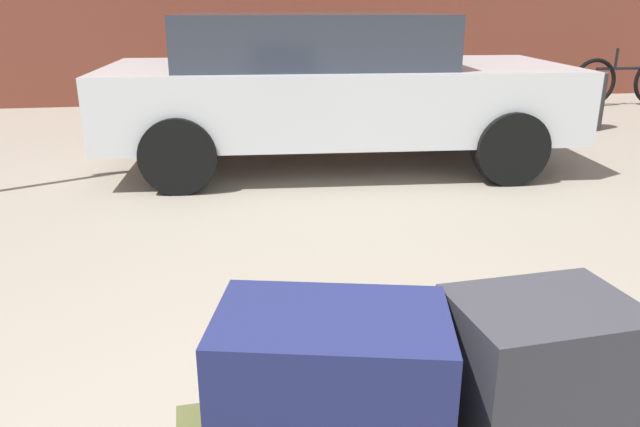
{
  "coord_description": "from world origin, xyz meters",
  "views": [
    {
      "loc": [
        -0.38,
        -1.17,
        1.52
      ],
      "look_at": [
        0.0,
        1.2,
        0.69
      ],
      "focal_mm": 34.4,
      "sensor_mm": 36.0,
      "label": 1
    }
  ],
  "objects_px": {
    "duffel_bag_black_front_right": "(459,400)",
    "bicycle_leaning": "(625,81)",
    "bollard_kerb_near": "(473,105)",
    "bollard_kerb_mid": "(593,101)",
    "suitcase_charcoal_rear_right": "(531,423)",
    "duffel_bag_navy_topmost_pile": "(331,377)",
    "parked_car": "(331,86)"
  },
  "relations": [
    {
      "from": "suitcase_charcoal_rear_right",
      "to": "bollard_kerb_near",
      "type": "bearing_deg",
      "value": 63.74
    },
    {
      "from": "duffel_bag_navy_topmost_pile",
      "to": "suitcase_charcoal_rear_right",
      "type": "bearing_deg",
      "value": 14.27
    },
    {
      "from": "duffel_bag_black_front_right",
      "to": "bollard_kerb_near",
      "type": "distance_m",
      "value": 6.15
    },
    {
      "from": "bollard_kerb_near",
      "to": "suitcase_charcoal_rear_right",
      "type": "bearing_deg",
      "value": -111.46
    },
    {
      "from": "suitcase_charcoal_rear_right",
      "to": "bicycle_leaning",
      "type": "relative_size",
      "value": 0.34
    },
    {
      "from": "duffel_bag_black_front_right",
      "to": "duffel_bag_navy_topmost_pile",
      "type": "xyz_separation_m",
      "value": [
        -0.41,
        -0.3,
        0.32
      ]
    },
    {
      "from": "duffel_bag_navy_topmost_pile",
      "to": "bollard_kerb_near",
      "type": "distance_m",
      "value": 6.6
    },
    {
      "from": "duffel_bag_navy_topmost_pile",
      "to": "bollard_kerb_near",
      "type": "xyz_separation_m",
      "value": [
        2.79,
        5.96,
        -0.46
      ]
    },
    {
      "from": "bicycle_leaning",
      "to": "bollard_kerb_mid",
      "type": "xyz_separation_m",
      "value": [
        -1.57,
        -1.67,
        -0.02
      ]
    },
    {
      "from": "parked_car",
      "to": "suitcase_charcoal_rear_right",
      "type": "bearing_deg",
      "value": -94.66
    },
    {
      "from": "duffel_bag_navy_topmost_pile",
      "to": "duffel_bag_black_front_right",
      "type": "bearing_deg",
      "value": 49.59
    },
    {
      "from": "bollard_kerb_near",
      "to": "duffel_bag_navy_topmost_pile",
      "type": "bearing_deg",
      "value": -115.1
    },
    {
      "from": "suitcase_charcoal_rear_right",
      "to": "bollard_kerb_near",
      "type": "relative_size",
      "value": 0.85
    },
    {
      "from": "duffel_bag_black_front_right",
      "to": "duffel_bag_navy_topmost_pile",
      "type": "bearing_deg",
      "value": -151.62
    },
    {
      "from": "duffel_bag_navy_topmost_pile",
      "to": "parked_car",
      "type": "height_order",
      "value": "parked_car"
    },
    {
      "from": "duffel_bag_black_front_right",
      "to": "parked_car",
      "type": "bearing_deg",
      "value": 76.44
    },
    {
      "from": "duffel_bag_black_front_right",
      "to": "bicycle_leaning",
      "type": "distance_m",
      "value": 9.18
    },
    {
      "from": "duffel_bag_navy_topmost_pile",
      "to": "bollard_kerb_mid",
      "type": "distance_m",
      "value": 7.4
    },
    {
      "from": "bollard_kerb_mid",
      "to": "bollard_kerb_near",
      "type": "bearing_deg",
      "value": 180.0
    },
    {
      "from": "duffel_bag_navy_topmost_pile",
      "to": "bollard_kerb_near",
      "type": "height_order",
      "value": "duffel_bag_navy_topmost_pile"
    },
    {
      "from": "duffel_bag_black_front_right",
      "to": "parked_car",
      "type": "distance_m",
      "value": 4.52
    },
    {
      "from": "bicycle_leaning",
      "to": "suitcase_charcoal_rear_right",
      "type": "bearing_deg",
      "value": -125.68
    },
    {
      "from": "suitcase_charcoal_rear_right",
      "to": "bicycle_leaning",
      "type": "distance_m",
      "value": 9.39
    },
    {
      "from": "suitcase_charcoal_rear_right",
      "to": "duffel_bag_navy_topmost_pile",
      "type": "distance_m",
      "value": 0.48
    },
    {
      "from": "suitcase_charcoal_rear_right",
      "to": "duffel_bag_navy_topmost_pile",
      "type": "xyz_separation_m",
      "value": [
        -0.45,
        -0.01,
        0.17
      ]
    },
    {
      "from": "duffel_bag_black_front_right",
      "to": "bicycle_leaning",
      "type": "height_order",
      "value": "bicycle_leaning"
    },
    {
      "from": "parked_car",
      "to": "bollard_kerb_near",
      "type": "height_order",
      "value": "parked_car"
    },
    {
      "from": "duffel_bag_navy_topmost_pile",
      "to": "parked_car",
      "type": "xyz_separation_m",
      "value": [
        0.84,
        4.79,
        -0.05
      ]
    },
    {
      "from": "suitcase_charcoal_rear_right",
      "to": "bollard_kerb_near",
      "type": "height_order",
      "value": "suitcase_charcoal_rear_right"
    },
    {
      "from": "suitcase_charcoal_rear_right",
      "to": "bicycle_leaning",
      "type": "height_order",
      "value": "bicycle_leaning"
    },
    {
      "from": "duffel_bag_black_front_right",
      "to": "bicycle_leaning",
      "type": "relative_size",
      "value": 0.36
    },
    {
      "from": "bollard_kerb_mid",
      "to": "bicycle_leaning",
      "type": "bearing_deg",
      "value": 46.79
    }
  ]
}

